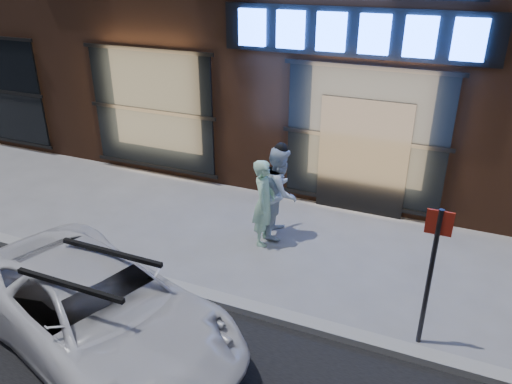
# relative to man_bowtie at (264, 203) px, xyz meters

# --- Properties ---
(ground) EXTENTS (90.00, 90.00, 0.00)m
(ground) POSITION_rel_man_bowtie_xyz_m (1.35, -1.97, -0.82)
(ground) COLOR slate
(ground) RESTS_ON ground
(curb) EXTENTS (60.00, 0.25, 0.12)m
(curb) POSITION_rel_man_bowtie_xyz_m (1.35, -1.97, -0.76)
(curb) COLOR gray
(curb) RESTS_ON ground
(man_bowtie) EXTENTS (0.46, 0.64, 1.65)m
(man_bowtie) POSITION_rel_man_bowtie_xyz_m (0.00, 0.00, 0.00)
(man_bowtie) COLOR #B6EFBE
(man_bowtie) RESTS_ON ground
(man_cap) EXTENTS (0.80, 0.96, 1.77)m
(man_cap) POSITION_rel_man_bowtie_xyz_m (0.15, 0.44, 0.06)
(man_cap) COLOR white
(man_cap) RESTS_ON ground
(white_suv) EXTENTS (4.85, 3.33, 1.23)m
(white_suv) POSITION_rel_man_bowtie_xyz_m (-0.98, -3.43, -0.21)
(white_suv) COLOR silver
(white_suv) RESTS_ON ground
(sign_post) EXTENTS (0.33, 0.07, 2.08)m
(sign_post) POSITION_rel_man_bowtie_xyz_m (3.01, -1.63, 0.43)
(sign_post) COLOR #262628
(sign_post) RESTS_ON ground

